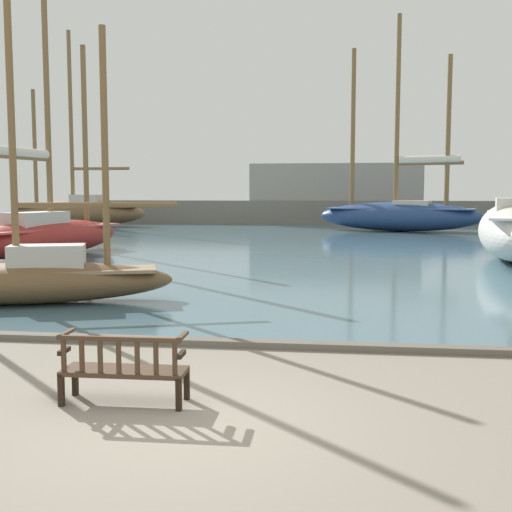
{
  "coord_description": "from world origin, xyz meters",
  "views": [
    {
      "loc": [
        1.83,
        -7.13,
        2.72
      ],
      "look_at": [
        -0.46,
        10.0,
        1.0
      ],
      "focal_mm": 45.0,
      "sensor_mm": 36.0,
      "label": 1
    }
  ],
  "objects_px": {
    "sailboat_outer_starboard": "(400,211)",
    "sailboat_mid_port": "(27,275)",
    "park_bench": "(124,368)",
    "sailboat_mid_starboard": "(47,232)",
    "sailboat_far_port": "(77,210)"
  },
  "relations": [
    {
      "from": "sailboat_outer_starboard",
      "to": "sailboat_mid_port",
      "type": "distance_m",
      "value": 32.47
    },
    {
      "from": "park_bench",
      "to": "sailboat_outer_starboard",
      "type": "relative_size",
      "value": 0.11
    },
    {
      "from": "park_bench",
      "to": "sailboat_mid_port",
      "type": "height_order",
      "value": "sailboat_mid_port"
    },
    {
      "from": "park_bench",
      "to": "sailboat_far_port",
      "type": "height_order",
      "value": "sailboat_far_port"
    },
    {
      "from": "sailboat_mid_starboard",
      "to": "sailboat_outer_starboard",
      "type": "bearing_deg",
      "value": 50.78
    },
    {
      "from": "sailboat_far_port",
      "to": "park_bench",
      "type": "bearing_deg",
      "value": -66.06
    },
    {
      "from": "sailboat_mid_starboard",
      "to": "sailboat_mid_port",
      "type": "bearing_deg",
      "value": -66.64
    },
    {
      "from": "sailboat_outer_starboard",
      "to": "sailboat_mid_port",
      "type": "xyz_separation_m",
      "value": [
        -11.33,
        -30.42,
        -0.68
      ]
    },
    {
      "from": "park_bench",
      "to": "sailboat_outer_starboard",
      "type": "height_order",
      "value": "sailboat_outer_starboard"
    },
    {
      "from": "park_bench",
      "to": "sailboat_mid_starboard",
      "type": "height_order",
      "value": "sailboat_mid_starboard"
    },
    {
      "from": "park_bench",
      "to": "sailboat_far_port",
      "type": "xyz_separation_m",
      "value": [
        -17.85,
        40.22,
        0.86
      ]
    },
    {
      "from": "park_bench",
      "to": "sailboat_mid_port",
      "type": "bearing_deg",
      "value": 125.66
    },
    {
      "from": "sailboat_outer_starboard",
      "to": "sailboat_far_port",
      "type": "relative_size",
      "value": 0.97
    },
    {
      "from": "sailboat_mid_starboard",
      "to": "sailboat_mid_port",
      "type": "xyz_separation_m",
      "value": [
        4.67,
        -10.81,
        -0.32
      ]
    },
    {
      "from": "sailboat_outer_starboard",
      "to": "sailboat_mid_port",
      "type": "bearing_deg",
      "value": -110.43
    }
  ]
}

